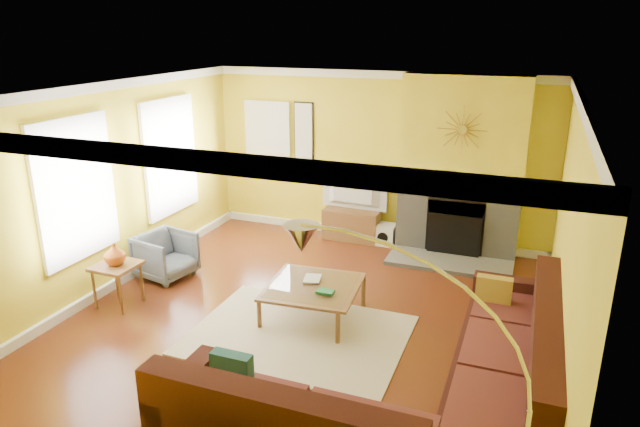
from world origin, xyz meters
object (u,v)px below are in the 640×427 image
at_px(side_table, 118,285).
at_px(media_console, 352,224).
at_px(armchair, 166,256).
at_px(arc_lamp, 415,420).
at_px(sectional_sofa, 387,345).
at_px(coffee_table, 313,301).

bearing_deg(side_table, media_console, 58.51).
xyz_separation_m(armchair, arc_lamp, (4.14, -3.22, 0.82)).
height_order(armchair, arc_lamp, arc_lamp).
xyz_separation_m(sectional_sofa, armchair, (-3.52, 1.38, -0.13)).
relative_size(side_table, arc_lamp, 0.24).
relative_size(sectional_sofa, coffee_table, 3.26).
bearing_deg(media_console, sectional_sofa, -67.27).
xyz_separation_m(sectional_sofa, side_table, (-3.57, 0.45, -0.17)).
bearing_deg(armchair, side_table, -171.84).
xyz_separation_m(coffee_table, side_table, (-2.39, -0.58, 0.06)).
xyz_separation_m(coffee_table, armchair, (-2.34, 0.34, 0.11)).
relative_size(coffee_table, armchair, 1.54).
height_order(coffee_table, media_console, media_console).
xyz_separation_m(sectional_sofa, media_console, (-1.56, 3.73, -0.20)).
height_order(sectional_sofa, media_console, sectional_sofa).
bearing_deg(armchair, coffee_table, -86.89).
bearing_deg(coffee_table, armchair, 171.75).
bearing_deg(arc_lamp, media_console, 111.45).
bearing_deg(arc_lamp, side_table, 151.30).
height_order(armchair, side_table, armchair).
bearing_deg(sectional_sofa, arc_lamp, -71.19).
relative_size(media_console, arc_lamp, 0.40).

